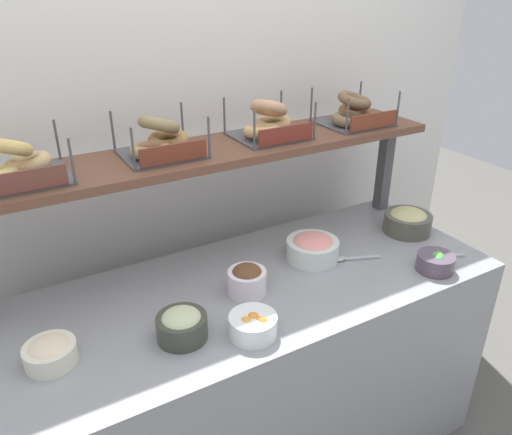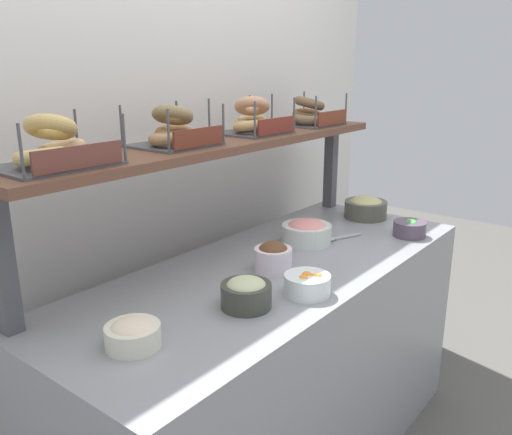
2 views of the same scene
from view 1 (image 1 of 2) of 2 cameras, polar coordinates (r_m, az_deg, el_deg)
The scene contains 17 objects.
back_wall at distance 2.04m, azimuth -8.03°, elevation 8.03°, with size 2.99×0.06×2.40m, color silver.
deli_counter at distance 2.01m, azimuth -0.27°, elevation -17.95°, with size 1.79×0.70×0.85m, color gray.
shelf_riser_right at distance 2.31m, azimuth 14.64°, elevation 5.63°, with size 0.05×0.05×0.40m, color #4C4C51.
upper_shelf at distance 1.78m, azimuth -4.67°, elevation 7.65°, with size 1.75×0.32×0.03m, color brown.
bowl_tuna_salad at distance 1.51m, azimuth -8.57°, elevation -12.16°, with size 0.15×0.15×0.09m.
bowl_veggie_mix at distance 1.93m, azimuth 20.06°, elevation -4.82°, with size 0.14×0.14×0.07m.
bowl_potato_salad at distance 1.53m, azimuth -22.70°, elevation -14.15°, with size 0.14×0.14×0.07m.
bowl_fruit_salad at distance 1.51m, azimuth -0.34°, elevation -12.31°, with size 0.15×0.15×0.07m.
bowl_hummus at distance 2.17m, azimuth 17.13°, elevation -0.37°, with size 0.20×0.20×0.10m.
bowl_lox_spread at distance 1.89m, azimuth 6.55°, elevation -3.47°, with size 0.20×0.20×0.10m.
bowl_chocolate_spread at distance 1.68m, azimuth -1.05°, elevation -7.15°, with size 0.13×0.13×0.11m.
serving_spoon_near_plate at distance 1.92m, azimuth 10.80°, elevation -4.66°, with size 0.17×0.08×0.01m.
serving_spoon_by_edge at distance 2.02m, azimuth 20.02°, elevation -4.27°, with size 0.17×0.08×0.01m.
bagel_basket_plain at distance 1.60m, azimuth -26.50°, elevation 5.32°, with size 0.31×0.26×0.16m.
bagel_basket_everything at distance 1.70m, azimuth -11.01°, elevation 8.66°, with size 0.27×0.26×0.15m.
bagel_basket_sesame at distance 1.87m, azimuth 1.48°, elevation 10.77°, with size 0.27×0.25×0.16m.
bagel_basket_cinnamon_raisin at distance 2.09m, azimuth 11.22°, elevation 11.80°, with size 0.28×0.26×0.14m.
Camera 1 is at (-0.71, -1.26, 1.83)m, focal length 34.60 mm.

